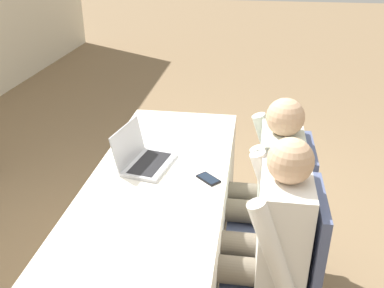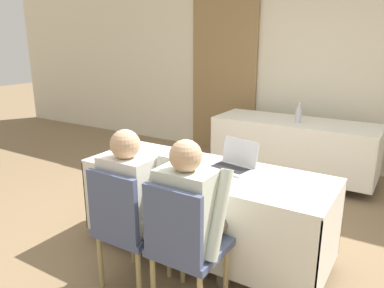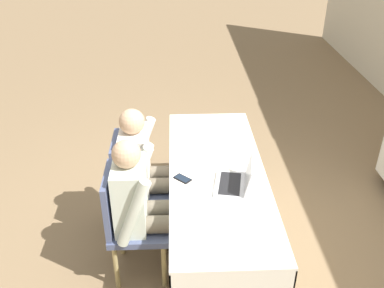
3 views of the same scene
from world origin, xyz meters
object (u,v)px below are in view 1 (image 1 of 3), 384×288
at_px(chair_near_left, 284,265).
at_px(chair_near_right, 280,208).
at_px(laptop, 143,158).
at_px(person_white_shirt, 264,183).
at_px(cell_phone, 208,179).
at_px(person_checkered_shirt, 264,236).

distance_m(chair_near_left, chair_near_right, 0.47).
distance_m(laptop, chair_near_left, 0.94).
bearing_deg(person_white_shirt, chair_near_right, 90.00).
height_order(cell_phone, person_white_shirt, person_white_shirt).
xyz_separation_m(cell_phone, chair_near_right, (0.15, -0.40, -0.25)).
height_order(cell_phone, chair_near_right, chair_near_right).
bearing_deg(chair_near_right, cell_phone, -69.87).
height_order(laptop, person_checkered_shirt, person_checkered_shirt).
bearing_deg(cell_phone, laptop, 117.89).
bearing_deg(laptop, cell_phone, -94.63).
height_order(chair_near_left, chair_near_right, same).
relative_size(chair_near_left, person_checkered_shirt, 0.78).
bearing_deg(person_white_shirt, laptop, -86.26).
relative_size(cell_phone, chair_near_right, 0.16).
distance_m(cell_phone, chair_near_left, 0.57).
distance_m(cell_phone, person_checkered_shirt, 0.45).
height_order(chair_near_left, person_checkered_shirt, person_checkered_shirt).
bearing_deg(chair_near_right, laptop, -86.75).
xyz_separation_m(person_checkered_shirt, person_white_shirt, (0.47, 0.00, 0.00)).
xyz_separation_m(laptop, chair_near_right, (0.04, -0.78, -0.29)).
bearing_deg(chair_near_right, person_white_shirt, -90.00).
bearing_deg(cell_phone, chair_near_right, -26.69).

